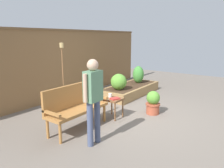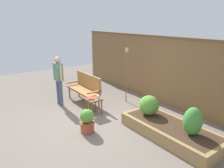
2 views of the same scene
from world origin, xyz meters
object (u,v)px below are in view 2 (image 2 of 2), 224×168
object	(u,v)px
cup_on_table	(98,97)
potted_boxwood	(87,121)
side_table	(94,101)
person_by_bench	(59,77)
tiki_torch	(127,66)
garden_bench	(86,86)
book_on_table	(91,98)
shrub_near_bench	(149,105)
shrub_far_corner	(193,121)

from	to	relation	value
cup_on_table	potted_boxwood	bearing A→B (deg)	-46.34
side_table	person_by_bench	xyz separation A→B (m)	(-1.28, -0.48, 0.54)
tiki_torch	garden_bench	bearing A→B (deg)	-122.03
book_on_table	shrub_near_bench	bearing A→B (deg)	54.46
cup_on_table	tiki_torch	distance (m)	1.51
tiki_torch	shrub_far_corner	bearing A→B (deg)	-12.28
side_table	shrub_far_corner	xyz separation A→B (m)	(2.66, 0.79, 0.21)
potted_boxwood	cup_on_table	bearing A→B (deg)	133.66
cup_on_table	book_on_table	world-z (taller)	cup_on_table
garden_bench	person_by_bench	bearing A→B (deg)	-110.91
garden_bench	potted_boxwood	world-z (taller)	garden_bench
book_on_table	shrub_far_corner	bearing A→B (deg)	41.22
cup_on_table	person_by_bench	size ratio (longest dim) A/B	0.08
shrub_near_bench	shrub_far_corner	distance (m)	1.26
cup_on_table	potted_boxwood	world-z (taller)	potted_boxwood
side_table	person_by_bench	distance (m)	1.47
shrub_near_bench	person_by_bench	distance (m)	2.99
garden_bench	shrub_far_corner	size ratio (longest dim) A/B	2.37
tiki_torch	cup_on_table	bearing A→B (deg)	-76.23
book_on_table	shrub_far_corner	xyz separation A→B (m)	(2.69, 0.86, 0.11)
book_on_table	shrub_near_bench	size ratio (longest dim) A/B	0.41
cup_on_table	book_on_table	distance (m)	0.20
shrub_far_corner	person_by_bench	world-z (taller)	person_by_bench
book_on_table	tiki_torch	distance (m)	1.68
shrub_far_corner	person_by_bench	distance (m)	4.15
garden_bench	side_table	size ratio (longest dim) A/B	3.00
cup_on_table	shrub_far_corner	size ratio (longest dim) A/B	0.19
garden_bench	side_table	xyz separation A→B (m)	(0.98, -0.30, -0.15)
book_on_table	shrub_near_bench	distance (m)	1.67
potted_boxwood	shrub_far_corner	size ratio (longest dim) A/B	0.98
side_table	tiki_torch	bearing A→B (deg)	101.00
side_table	cup_on_table	world-z (taller)	cup_on_table
side_table	book_on_table	size ratio (longest dim) A/B	2.31
book_on_table	cup_on_table	bearing A→B (deg)	93.48
shrub_far_corner	tiki_torch	world-z (taller)	tiki_torch
shrub_far_corner	garden_bench	bearing A→B (deg)	-172.34
side_table	tiki_torch	distance (m)	1.67
side_table	person_by_bench	size ratio (longest dim) A/B	0.31
person_by_bench	garden_bench	bearing A→B (deg)	69.09
garden_bench	potted_boxwood	distance (m)	2.04
cup_on_table	person_by_bench	world-z (taller)	person_by_bench
side_table	shrub_near_bench	xyz separation A→B (m)	(1.40, 0.79, 0.15)
cup_on_table	book_on_table	size ratio (longest dim) A/B	0.57
cup_on_table	shrub_near_bench	xyz separation A→B (m)	(1.36, 0.67, 0.02)
side_table	shrub_far_corner	distance (m)	2.78
cup_on_table	shrub_far_corner	distance (m)	2.70
shrub_far_corner	potted_boxwood	bearing A→B (deg)	-141.90
book_on_table	shrub_far_corner	distance (m)	2.82
side_table	garden_bench	bearing A→B (deg)	163.02
garden_bench	person_by_bench	world-z (taller)	person_by_bench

